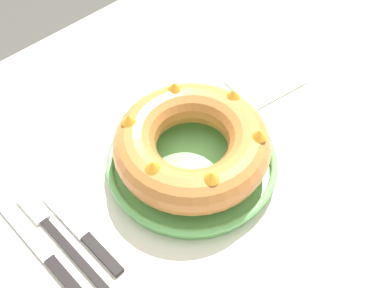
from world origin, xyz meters
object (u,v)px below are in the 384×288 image
Objects in this scene: serving_dish at (192,162)px; napkin at (266,82)px; bundt_cake at (192,144)px; fork at (55,233)px; cake_knife at (87,237)px; serving_knife at (51,261)px.

serving_dish reaches higher than napkin.
bundt_cake reaches higher than serving_dish.
cake_knife is at bearing -51.48° from fork.
cake_knife is at bearing 175.06° from serving_dish.
serving_dish is 1.20× the size of serving_knife.
fork is 1.58× the size of napkin.
cake_knife is (-0.21, 0.02, -0.01)m from serving_dish.
napkin is (0.25, 0.04, -0.01)m from serving_dish.
serving_dish is 0.27m from serving_knife.
napkin is at bearing -1.10° from serving_knife.
serving_knife is (-0.27, 0.02, -0.01)m from serving_dish.
cake_knife is at bearing -176.87° from napkin.
serving_knife is 0.52m from napkin.
fork is 0.91× the size of serving_knife.
bundt_cake is 1.84× the size of napkin.
serving_dish is 2.08× the size of napkin.
cake_knife is at bearing 175.06° from bundt_cake.
fork is 1.17× the size of cake_knife.
serving_knife is 0.06m from cake_knife.
serving_knife is at bearing 170.57° from cake_knife.
bundt_cake is at bearing -170.30° from napkin.
cake_knife reaches higher than fork.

